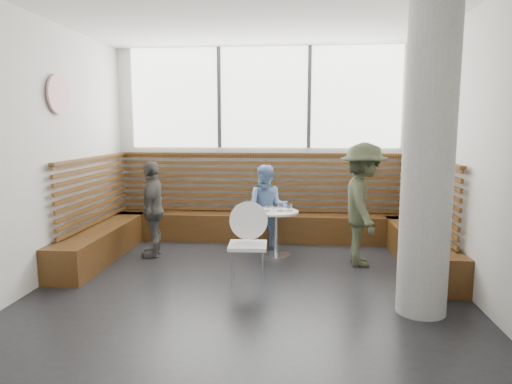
# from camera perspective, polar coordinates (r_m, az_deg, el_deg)

# --- Properties ---
(room) EXTENTS (5.00, 5.00, 3.20)m
(room) POSITION_cam_1_polar(r_m,az_deg,el_deg) (5.27, -0.96, 4.94)
(room) COLOR silver
(room) RESTS_ON ground
(booth) EXTENTS (5.00, 2.50, 1.44)m
(booth) POSITION_cam_1_polar(r_m,az_deg,el_deg) (7.18, 0.55, -3.81)
(booth) COLOR #432810
(booth) RESTS_ON ground
(concrete_column) EXTENTS (0.50, 0.50, 3.20)m
(concrete_column) POSITION_cam_1_polar(r_m,az_deg,el_deg) (4.81, 20.75, 4.09)
(concrete_column) COLOR gray
(concrete_column) RESTS_ON ground
(wall_art) EXTENTS (0.03, 0.50, 0.50)m
(wall_art) POSITION_cam_1_polar(r_m,az_deg,el_deg) (6.39, -23.51, 11.11)
(wall_art) COLOR white
(wall_art) RESTS_ON room
(cafe_table) EXTENTS (0.66, 0.66, 0.68)m
(cafe_table) POSITION_cam_1_polar(r_m,az_deg,el_deg) (6.71, 2.53, -4.00)
(cafe_table) COLOR silver
(cafe_table) RESTS_ON ground
(cafe_chair) EXTENTS (0.47, 0.46, 0.99)m
(cafe_chair) POSITION_cam_1_polar(r_m,az_deg,el_deg) (5.55, -0.96, -5.54)
(cafe_chair) COLOR white
(cafe_chair) RESTS_ON ground
(adult_man) EXTENTS (0.64, 1.10, 1.69)m
(adult_man) POSITION_cam_1_polar(r_m,az_deg,el_deg) (6.40, 13.20, -1.52)
(adult_man) COLOR #39402A
(adult_man) RESTS_ON ground
(child_back) EXTENTS (0.67, 0.53, 1.32)m
(child_back) POSITION_cam_1_polar(r_m,az_deg,el_deg) (6.99, 1.44, -2.02)
(child_back) COLOR #7396C8
(child_back) RESTS_ON ground
(child_left) EXTENTS (0.45, 0.86, 1.40)m
(child_left) POSITION_cam_1_polar(r_m,az_deg,el_deg) (6.86, -12.76, -2.09)
(child_left) COLOR #4F4C47
(child_left) RESTS_ON ground
(plate_near) EXTENTS (0.21, 0.21, 0.01)m
(plate_near) POSITION_cam_1_polar(r_m,az_deg,el_deg) (6.76, 1.25, -2.17)
(plate_near) COLOR white
(plate_near) RESTS_ON cafe_table
(plate_far) EXTENTS (0.18, 0.18, 0.01)m
(plate_far) POSITION_cam_1_polar(r_m,az_deg,el_deg) (6.77, 3.44, -2.18)
(plate_far) COLOR white
(plate_far) RESTS_ON cafe_table
(glass_left) EXTENTS (0.07, 0.07, 0.10)m
(glass_left) POSITION_cam_1_polar(r_m,az_deg,el_deg) (6.64, 1.37, -1.98)
(glass_left) COLOR white
(glass_left) RESTS_ON cafe_table
(glass_mid) EXTENTS (0.07, 0.07, 0.11)m
(glass_mid) POSITION_cam_1_polar(r_m,az_deg,el_deg) (6.66, 2.98, -1.95)
(glass_mid) COLOR white
(glass_mid) RESTS_ON cafe_table
(glass_right) EXTENTS (0.07, 0.07, 0.11)m
(glass_right) POSITION_cam_1_polar(r_m,az_deg,el_deg) (6.70, 4.24, -1.87)
(glass_right) COLOR white
(glass_right) RESTS_ON cafe_table
(menu_card) EXTENTS (0.22, 0.17, 0.00)m
(menu_card) POSITION_cam_1_polar(r_m,az_deg,el_deg) (6.45, 3.00, -2.73)
(menu_card) COLOR #A5C64C
(menu_card) RESTS_ON cafe_table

